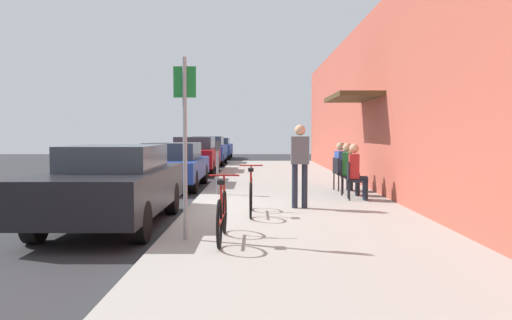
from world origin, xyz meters
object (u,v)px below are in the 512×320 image
Objects in this scene: parking_meter at (215,164)px; cafe_chair_0 at (351,178)px; parked_car_1 at (170,165)px; seated_patron_2 at (340,164)px; parked_car_3 at (206,150)px; seated_patron_1 at (347,167)px; bicycle_0 at (220,215)px; pedestrian_standing at (297,159)px; parked_car_2 at (192,155)px; parked_car_4 at (215,148)px; cafe_chair_1 at (344,175)px; street_sign at (182,133)px; cafe_chair_2 at (338,172)px; seated_patron_0 at (354,169)px; bicycle_1 at (249,195)px; parked_car_0 at (111,184)px.

cafe_chair_0 is at bearing -17.98° from parking_meter.
parked_car_1 is 5.11m from seated_patron_2.
parked_car_3 reaches higher than seated_patron_1.
pedestrian_standing reaches higher than bicycle_0.
parked_car_2 is 11.99m from parked_car_4.
street_sign is at bearing -122.16° from cafe_chair_1.
parked_car_1 is 1.00× the size of parked_car_3.
parked_car_2 reaches higher than cafe_chair_2.
parked_car_4 is at bearing 102.87° from seated_patron_0.
parked_car_4 is at bearing 95.96° from bicycle_1.
parked_car_1 is 5.06× the size of cafe_chair_2.
parked_car_3 is at bearing 94.47° from street_sign.
parked_car_0 is 5.45m from cafe_chair_0.
parking_meter is 0.77× the size of bicycle_1.
parked_car_0 reaches higher than seated_patron_2.
parking_meter is at bearing 176.82° from seated_patron_1.
seated_patron_0 is at bearing 28.79° from parked_car_0.
parked_car_2 is at bearing -90.00° from parked_car_4.
pedestrian_standing reaches higher than parked_car_0.
seated_patron_2 is (4.82, -19.22, 0.10)m from parked_car_4.
seated_patron_0 is (4.82, -14.89, 0.05)m from parked_car_3.
seated_patron_1 is (4.82, 3.51, 0.07)m from parked_car_0.
parked_car_3 is 19.41m from bicycle_0.
parked_car_4 is (0.00, 6.20, -0.05)m from parked_car_3.
parked_car_2 is at bearing 123.68° from seated_patron_2.
seated_patron_0 is at bearing 40.53° from bicycle_1.
street_sign reaches higher than cafe_chair_0.
cafe_chair_2 is (4.76, -1.72, -0.08)m from parked_car_1.
pedestrian_standing is at bearing -81.36° from parked_car_4.
parked_car_4 is at bearing 94.42° from parking_meter.
cafe_chair_0 is (4.76, -21.08, -0.09)m from parked_car_4.
bicycle_1 is 3.18m from seated_patron_0.
cafe_chair_2 is 3.47m from pedestrian_standing.
street_sign is (1.50, -13.40, 0.87)m from parked_car_2.
parked_car_1 is 2.97m from parking_meter.
pedestrian_standing reaches higher than seated_patron_0.
seated_patron_1 is at bearing -59.66° from parked_car_2.
cafe_chair_2 is at bearing 43.43° from parked_car_0.
seated_patron_1 is (4.82, -20.22, 0.10)m from parked_car_4.
parking_meter is at bearing -79.10° from parked_car_2.
seated_patron_0 is (4.82, -9.10, 0.04)m from parked_car_2.
cafe_chair_0 is (3.21, -1.04, -0.26)m from parking_meter.
seated_patron_0 is at bearing -88.18° from cafe_chair_2.
bicycle_0 reaches higher than cafe_chair_0.
cafe_chair_0 is (2.34, 2.06, 0.14)m from bicycle_1.
parked_car_3 reaches higher than bicycle_0.
seated_patron_2 is at bearing -75.93° from parked_car_4.
parking_meter is (1.55, -2.53, 0.18)m from parked_car_1.
parked_car_2 is 1.69× the size of street_sign.
parked_car_2 is 3.41× the size of seated_patron_1.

